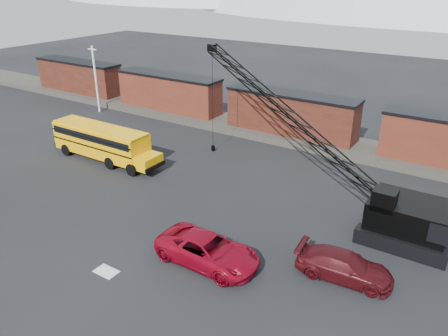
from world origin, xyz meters
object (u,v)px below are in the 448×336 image
object	(u,v)px
crawler_crane	(288,115)
maroon_suv	(344,266)
red_pickup	(208,250)
school_bus	(104,142)

from	to	relation	value
crawler_crane	maroon_suv	bearing A→B (deg)	-47.83
maroon_suv	red_pickup	bearing A→B (deg)	107.21
school_bus	crawler_crane	distance (m)	17.15
school_bus	maroon_suv	size ratio (longest dim) A/B	2.14
maroon_suv	crawler_crane	world-z (taller)	crawler_crane
crawler_crane	red_pickup	bearing A→B (deg)	-86.27
maroon_suv	crawler_crane	bearing A→B (deg)	36.79
red_pickup	maroon_suv	size ratio (longest dim) A/B	1.18
school_bus	maroon_suv	xyz separation A→B (m)	(24.12, -4.66, -1.00)
school_bus	crawler_crane	size ratio (longest dim) A/B	0.52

